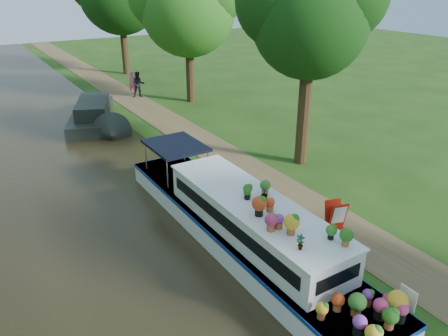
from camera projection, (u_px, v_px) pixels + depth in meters
ground at (275, 211)px, 15.92m from camera, size 100.00×100.00×0.00m
canal_water at (116, 264)px, 13.03m from camera, size 10.00×100.00×0.02m
towpath at (300, 203)px, 16.50m from camera, size 2.20×100.00×0.03m
plant_boat at (253, 231)px, 13.14m from camera, size 2.29×13.52×2.27m
tree_near_overhang at (310, 10)px, 17.45m from camera, size 5.52×5.28×8.99m
tree_near_mid at (187, 0)px, 27.17m from camera, size 6.90×6.60×9.40m
second_boat at (94, 114)px, 24.99m from camera, size 4.33×7.73×1.40m
sandwich_board at (336, 216)px, 14.69m from camera, size 0.65×0.63×0.97m
pedestrian_pink at (132, 83)px, 31.26m from camera, size 0.57×0.38×1.57m
pedestrian_dark at (138, 84)px, 30.31m from camera, size 0.99×0.84×1.77m
verge_plant at (245, 198)px, 16.38m from camera, size 0.49×0.46×0.43m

